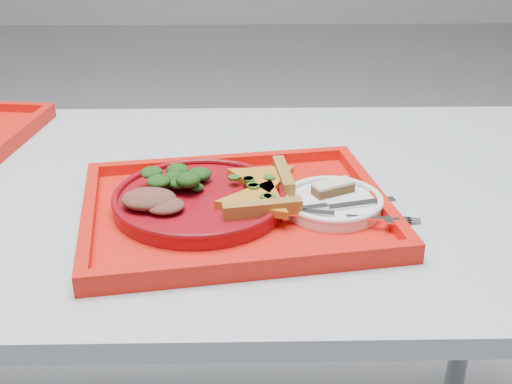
% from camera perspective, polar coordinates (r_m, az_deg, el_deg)
% --- Properties ---
extents(table, '(1.60, 0.80, 0.75)m').
position_cam_1_polar(table, '(1.11, -9.92, -2.96)').
color(table, '#AFBBC4').
rests_on(table, ground).
extents(tray_main, '(0.50, 0.42, 0.01)m').
position_cam_1_polar(tray_main, '(0.97, -1.77, -1.89)').
color(tray_main, red).
rests_on(tray_main, table).
extents(dinner_plate, '(0.26, 0.26, 0.02)m').
position_cam_1_polar(dinner_plate, '(0.97, -5.02, -0.86)').
color(dinner_plate, maroon).
rests_on(dinner_plate, tray_main).
extents(side_plate, '(0.15, 0.15, 0.01)m').
position_cam_1_polar(side_plate, '(0.97, 6.81, -1.12)').
color(side_plate, white).
rests_on(side_plate, tray_main).
extents(pizza_slice_a, '(0.13, 0.15, 0.02)m').
position_cam_1_polar(pizza_slice_a, '(0.94, 0.16, -0.56)').
color(pizza_slice_a, gold).
rests_on(pizza_slice_a, dinner_plate).
extents(pizza_slice_b, '(0.14, 0.12, 0.02)m').
position_cam_1_polar(pizza_slice_b, '(1.01, 0.67, 1.41)').
color(pizza_slice_b, gold).
rests_on(pizza_slice_b, dinner_plate).
extents(salad_heap, '(0.09, 0.08, 0.04)m').
position_cam_1_polar(salad_heap, '(1.00, -7.25, 1.81)').
color(salad_heap, black).
rests_on(salad_heap, dinner_plate).
extents(meat_portion, '(0.08, 0.06, 0.02)m').
position_cam_1_polar(meat_portion, '(0.94, -9.51, -0.60)').
color(meat_portion, brown).
rests_on(meat_portion, dinner_plate).
extents(dessert_bar, '(0.07, 0.05, 0.02)m').
position_cam_1_polar(dessert_bar, '(0.99, 6.86, 0.39)').
color(dessert_bar, '#492618').
rests_on(dessert_bar, side_plate).
extents(knife, '(0.18, 0.06, 0.01)m').
position_cam_1_polar(knife, '(0.95, 7.20, -1.19)').
color(knife, silver).
rests_on(knife, side_plate).
extents(fork, '(0.19, 0.05, 0.01)m').
position_cam_1_polar(fork, '(0.92, 7.91, -2.09)').
color(fork, silver).
rests_on(fork, side_plate).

